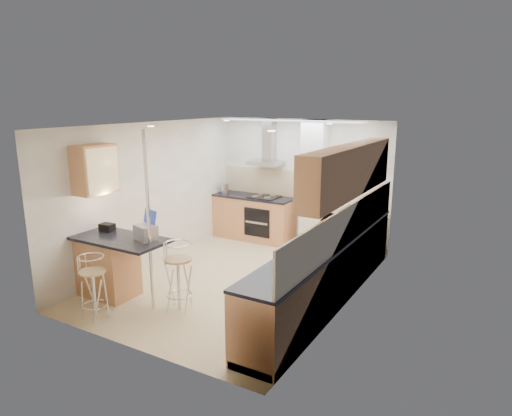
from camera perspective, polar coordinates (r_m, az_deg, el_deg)
The scene contains 16 objects.
ground at distance 7.54m, azimuth -2.10°, elevation -8.99°, with size 4.80×4.80×0.00m, color #D1BE8B.
room_shell at distance 7.25m, azimuth 1.55°, elevation 2.85°, with size 3.64×4.84×2.51m.
right_counter at distance 6.74m, azimuth 8.84°, elevation -7.71°, with size 0.63×4.40×0.92m.
back_counter at distance 9.56m, azimuth -0.28°, elevation -1.16°, with size 1.70×0.63×0.92m.
peninsula at distance 6.99m, azimuth -16.51°, elevation -7.21°, with size 1.47×0.72×0.94m.
microwave at distance 6.73m, azimuth 9.88°, elevation -2.39°, with size 0.52×0.35×0.29m, color white.
laptop at distance 6.62m, azimuth -13.62°, elevation -2.98°, with size 0.31×0.23×0.21m, color #AAACB3.
bag at distance 7.22m, azimuth -18.11°, elevation -2.31°, with size 0.21×0.15×0.11m, color black.
bar_stool_near at distance 6.49m, azimuth -19.66°, elevation -9.34°, with size 0.37×0.37×0.90m, color tan, non-canonical shape.
bar_stool_end at distance 6.45m, azimuth -9.65°, elevation -8.43°, with size 0.40×0.40×0.99m, color tan, non-canonical shape.
jar_a at distance 7.45m, azimuth 12.19°, elevation -1.41°, with size 0.12×0.12×0.17m, color white.
jar_b at distance 6.93m, azimuth 10.69°, elevation -2.60°, with size 0.11×0.11×0.14m, color white.
jar_c at distance 5.92m, azimuth 5.94°, elevation -4.98°, with size 0.14×0.14×0.18m, color beige.
jar_d at distance 6.10m, azimuth 8.15°, elevation -4.74°, with size 0.10×0.10×0.14m, color white.
bread_bin at distance 5.83m, azimuth 7.04°, elevation -5.26°, with size 0.29×0.36×0.19m, color white.
kettle at distance 9.74m, azimuth -3.94°, elevation 2.48°, with size 0.16×0.16×0.21m, color #AAACAE.
Camera 1 is at (3.71, -5.89, 2.88)m, focal length 32.00 mm.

